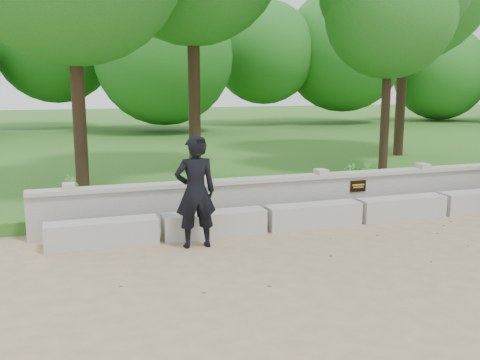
% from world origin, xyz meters
% --- Properties ---
extents(ground, '(80.00, 80.00, 0.00)m').
position_xyz_m(ground, '(0.00, 0.00, 0.00)').
color(ground, tan).
rests_on(ground, ground).
extents(lawn, '(40.00, 22.00, 0.25)m').
position_xyz_m(lawn, '(0.00, 14.00, 0.12)').
color(lawn, '#2F641B').
rests_on(lawn, ground).
extents(concrete_bench, '(11.90, 0.45, 0.45)m').
position_xyz_m(concrete_bench, '(0.00, 1.90, 0.22)').
color(concrete_bench, '#BBB9B1').
rests_on(concrete_bench, ground).
extents(parapet_wall, '(12.50, 0.35, 0.90)m').
position_xyz_m(parapet_wall, '(0.00, 2.60, 0.46)').
color(parapet_wall, '#B0AEA6').
rests_on(parapet_wall, ground).
extents(man_main, '(0.71, 0.63, 1.92)m').
position_xyz_m(man_main, '(-3.48, 1.36, 0.96)').
color(man_main, black).
rests_on(man_main, ground).
extents(tree_near_right, '(3.57, 3.57, 6.45)m').
position_xyz_m(tree_near_right, '(3.07, 5.78, 4.90)').
color(tree_near_right, '#382619').
rests_on(tree_near_right, lawn).
extents(shrub_a, '(0.40, 0.44, 0.69)m').
position_xyz_m(shrub_a, '(-5.43, 4.07, 0.59)').
color(shrub_a, '#408C2F').
rests_on(shrub_a, lawn).
extents(shrub_b, '(0.33, 0.37, 0.59)m').
position_xyz_m(shrub_b, '(1.47, 4.01, 0.54)').
color(shrub_b, '#408C2F').
rests_on(shrub_b, lawn).
extents(shrub_c, '(0.62, 0.62, 0.52)m').
position_xyz_m(shrub_c, '(1.47, 4.37, 0.51)').
color(shrub_c, '#408C2F').
rests_on(shrub_c, lawn).
extents(shrub_d, '(0.35, 0.39, 0.63)m').
position_xyz_m(shrub_d, '(0.83, 3.78, 0.57)').
color(shrub_d, '#408C2F').
rests_on(shrub_d, lawn).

